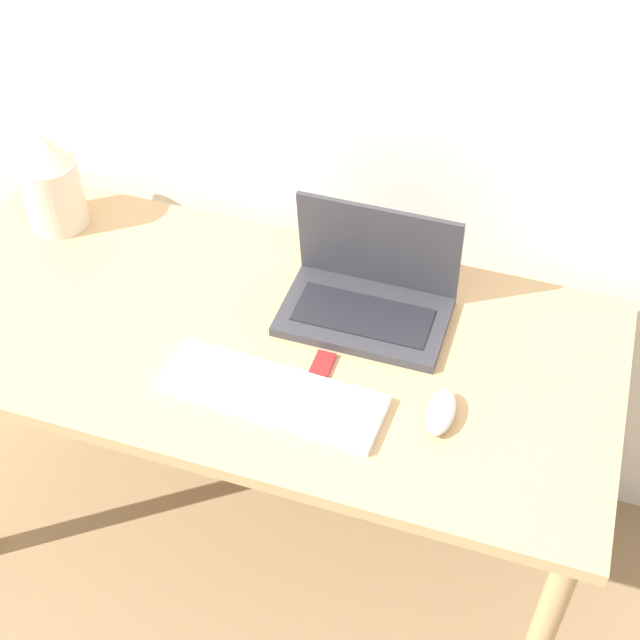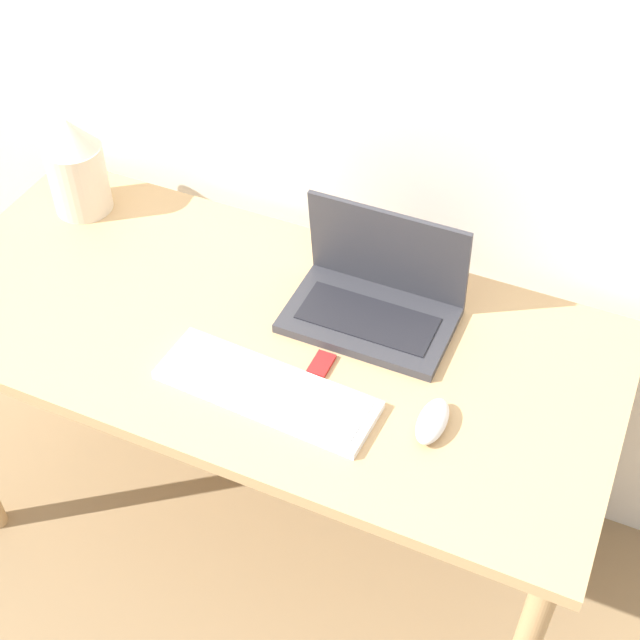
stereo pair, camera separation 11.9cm
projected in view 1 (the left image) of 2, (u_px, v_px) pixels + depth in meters
name	position (u px, v px, depth m)	size (l,w,h in m)	color
desk	(260.00, 362.00, 1.85)	(1.44, 0.67, 0.73)	tan
laptop	(369.00, 291.00, 1.80)	(0.33, 0.22, 0.23)	#333338
keyboard	(272.00, 393.00, 1.66)	(0.43, 0.16, 0.02)	white
mouse	(441.00, 412.00, 1.62)	(0.05, 0.11, 0.04)	silver
vase	(50.00, 181.00, 1.96)	(0.13, 0.13, 0.23)	beige
mp3_player	(323.00, 364.00, 1.72)	(0.04, 0.06, 0.01)	red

